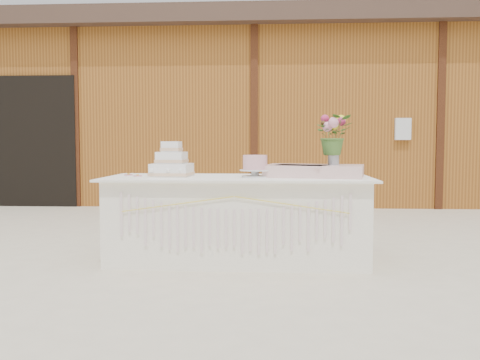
# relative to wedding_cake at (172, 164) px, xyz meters

# --- Properties ---
(ground) EXTENTS (80.00, 80.00, 0.00)m
(ground) POSITION_rel_wedding_cake_xyz_m (0.61, -0.04, -0.88)
(ground) COLOR beige
(ground) RESTS_ON ground
(barn) EXTENTS (12.60, 4.60, 3.30)m
(barn) POSITION_rel_wedding_cake_xyz_m (0.60, 5.96, 0.80)
(barn) COLOR #945A1F
(barn) RESTS_ON ground
(cake_table) EXTENTS (2.40, 1.00, 0.77)m
(cake_table) POSITION_rel_wedding_cake_xyz_m (0.61, -0.04, -0.49)
(cake_table) COLOR white
(cake_table) RESTS_ON ground
(wedding_cake) EXTENTS (0.38, 0.38, 0.32)m
(wedding_cake) POSITION_rel_wedding_cake_xyz_m (0.00, 0.00, 0.00)
(wedding_cake) COLOR white
(wedding_cake) RESTS_ON cake_table
(pink_cake_stand) EXTENTS (0.28, 0.28, 0.20)m
(pink_cake_stand) POSITION_rel_wedding_cake_xyz_m (0.77, -0.11, 0.00)
(pink_cake_stand) COLOR silver
(pink_cake_stand) RESTS_ON cake_table
(satin_runner) EXTENTS (0.94, 0.66, 0.11)m
(satin_runner) POSITION_rel_wedding_cake_xyz_m (1.31, -0.00, -0.05)
(satin_runner) COLOR beige
(satin_runner) RESTS_ON cake_table
(flower_vase) EXTENTS (0.10, 0.10, 0.14)m
(flower_vase) POSITION_rel_wedding_cake_xyz_m (1.47, -0.02, 0.07)
(flower_vase) COLOR #BAB9BF
(flower_vase) RESTS_ON satin_runner
(bouquet) EXTENTS (0.33, 0.29, 0.36)m
(bouquet) POSITION_rel_wedding_cake_xyz_m (1.47, -0.02, 0.32)
(bouquet) COLOR #416A2A
(bouquet) RESTS_ON flower_vase
(loose_flowers) EXTENTS (0.29, 0.42, 0.02)m
(loose_flowers) POSITION_rel_wedding_cake_xyz_m (-0.37, 0.08, -0.10)
(loose_flowers) COLOR #D07F92
(loose_flowers) RESTS_ON cake_table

